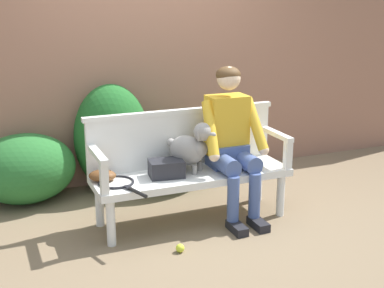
# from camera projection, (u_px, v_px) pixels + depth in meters

# --- Properties ---
(ground_plane) EXTENTS (40.00, 40.00, 0.00)m
(ground_plane) POSITION_uv_depth(u_px,v_px,m) (192.00, 220.00, 4.60)
(ground_plane) COLOR #7A664C
(brick_garden_fence) EXTENTS (8.00, 0.30, 2.47)m
(brick_garden_fence) POSITION_uv_depth(u_px,v_px,m) (142.00, 59.00, 5.45)
(brick_garden_fence) COLOR #936651
(brick_garden_fence) RESTS_ON ground
(hedge_bush_mid_left) EXTENTS (1.13, 0.80, 0.67)m
(hedge_bush_mid_left) POSITION_uv_depth(u_px,v_px,m) (159.00, 153.00, 5.35)
(hedge_bush_mid_left) COLOR #1E5B23
(hedge_bush_mid_left) RESTS_ON ground
(hedge_bush_mid_right) EXTENTS (0.93, 0.71, 0.65)m
(hedge_bush_mid_right) POSITION_uv_depth(u_px,v_px,m) (25.00, 169.00, 4.91)
(hedge_bush_mid_right) COLOR #286B2D
(hedge_bush_mid_right) RESTS_ON ground
(hedge_bush_far_left) EXTENTS (0.74, 0.66, 1.06)m
(hedge_bush_far_left) POSITION_uv_depth(u_px,v_px,m) (112.00, 138.00, 5.20)
(hedge_bush_far_left) COLOR #1E5B23
(hedge_bush_far_left) RESTS_ON ground
(garden_bench) EXTENTS (1.68, 0.51, 0.44)m
(garden_bench) POSITION_uv_depth(u_px,v_px,m) (192.00, 179.00, 4.50)
(garden_bench) COLOR white
(garden_bench) RESTS_ON ground
(bench_backrest) EXTENTS (1.72, 0.06, 0.50)m
(bench_backrest) POSITION_uv_depth(u_px,v_px,m) (182.00, 137.00, 4.61)
(bench_backrest) COLOR white
(bench_backrest) RESTS_ON garden_bench
(bench_armrest_left_end) EXTENTS (0.06, 0.51, 0.28)m
(bench_armrest_left_end) POSITION_uv_depth(u_px,v_px,m) (100.00, 164.00, 4.05)
(bench_armrest_left_end) COLOR white
(bench_armrest_left_end) RESTS_ON garden_bench
(bench_armrest_right_end) EXTENTS (0.06, 0.51, 0.28)m
(bench_armrest_right_end) POSITION_uv_depth(u_px,v_px,m) (280.00, 142.00, 4.64)
(bench_armrest_right_end) COLOR white
(bench_armrest_right_end) RESTS_ON garden_bench
(person_seated) EXTENTS (0.56, 0.66, 1.31)m
(person_seated) POSITION_uv_depth(u_px,v_px,m) (231.00, 137.00, 4.52)
(person_seated) COLOR black
(person_seated) RESTS_ON ground
(dog_on_bench) EXTENTS (0.39, 0.38, 0.43)m
(dog_on_bench) POSITION_uv_depth(u_px,v_px,m) (191.00, 147.00, 4.44)
(dog_on_bench) COLOR gray
(dog_on_bench) RESTS_ON garden_bench
(tennis_racket) EXTENTS (0.36, 0.58, 0.03)m
(tennis_racket) POSITION_uv_depth(u_px,v_px,m) (118.00, 183.00, 4.20)
(tennis_racket) COLOR black
(tennis_racket) RESTS_ON garden_bench
(baseball_glove) EXTENTS (0.27, 0.24, 0.09)m
(baseball_glove) POSITION_uv_depth(u_px,v_px,m) (102.00, 176.00, 4.27)
(baseball_glove) COLOR brown
(baseball_glove) RESTS_ON garden_bench
(sports_bag) EXTENTS (0.31, 0.24, 0.14)m
(sports_bag) POSITION_uv_depth(u_px,v_px,m) (166.00, 168.00, 4.37)
(sports_bag) COLOR #232328
(sports_bag) RESTS_ON garden_bench
(tennis_ball) EXTENTS (0.07, 0.07, 0.07)m
(tennis_ball) POSITION_uv_depth(u_px,v_px,m) (180.00, 248.00, 4.03)
(tennis_ball) COLOR #CCDB33
(tennis_ball) RESTS_ON ground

